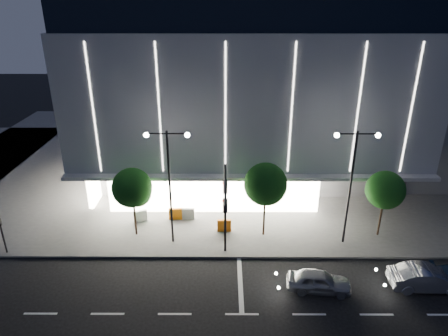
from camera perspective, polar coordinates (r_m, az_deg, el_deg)
ground at (r=26.37m, az=-2.12°, el=-17.90°), size 160.00×160.00×0.00m
sidewalk_museum at (r=47.31m, az=5.05°, el=1.67°), size 70.00×40.00×0.15m
museum at (r=42.99m, az=2.92°, el=12.32°), size 30.00×25.80×18.00m
annex_building at (r=51.97m, az=29.16°, el=6.49°), size 16.00×20.00×10.00m
traffic_mast at (r=26.26m, az=0.18°, el=-4.75°), size 0.33×5.89×7.07m
street_lamp_west at (r=28.54m, az=-7.87°, el=-0.54°), size 3.16×0.36×9.00m
street_lamp_east at (r=29.65m, az=17.86°, el=-0.56°), size 3.16×0.36×9.00m
ped_signal_far at (r=32.99m, az=-29.15°, el=-7.99°), size 0.22×0.24×3.00m
tree_left at (r=30.79m, az=-12.92°, el=-3.04°), size 3.02×3.02×5.72m
tree_mid at (r=30.01m, az=5.98°, el=-2.62°), size 3.25×3.25×6.15m
tree_right at (r=32.37m, az=22.03°, el=-3.19°), size 2.91×2.91×5.51m
car_lead at (r=27.09m, az=13.42°, el=-15.46°), size 4.25×2.13×1.39m
car_second at (r=29.52m, az=26.96°, el=-13.84°), size 4.73×1.71×1.55m
barrier_a at (r=33.87m, az=-6.94°, el=-6.52°), size 1.11×0.31×1.00m
barrier_b at (r=34.01m, az=-11.86°, el=-6.74°), size 1.11×0.65×1.00m
barrier_c at (r=32.02m, az=0.03°, el=-8.22°), size 1.11×0.28×1.00m
barrier_d at (r=33.78m, az=-5.17°, el=-6.52°), size 1.11×0.29×1.00m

